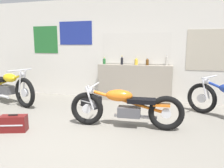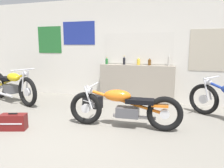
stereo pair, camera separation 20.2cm
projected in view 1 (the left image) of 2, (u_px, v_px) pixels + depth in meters
name	position (u px, v px, depth m)	size (l,w,h in m)	color
ground_plane	(67.00, 144.00, 3.39)	(24.00, 24.00, 0.00)	gray
wall_back	(119.00, 49.00, 6.08)	(10.00, 0.07, 2.80)	silver
sill_counter	(134.00, 83.00, 5.94)	(2.00, 0.28, 1.00)	gray
bottle_leftmost	(104.00, 61.00, 6.09)	(0.08, 0.08, 0.19)	#23662D
bottle_left_center	(122.00, 61.00, 5.92)	(0.07, 0.07, 0.24)	black
bottle_center	(136.00, 61.00, 5.84)	(0.09, 0.09, 0.20)	gold
bottle_right_center	(147.00, 62.00, 5.74)	(0.08, 0.08, 0.20)	#5B3814
bottle_rightmost	(167.00, 60.00, 5.63)	(0.06, 0.06, 0.30)	#B7B2A8
motorcycle_yellow	(8.00, 87.00, 5.73)	(2.14, 0.91, 0.93)	black
motorcycle_orange	(125.00, 107.00, 4.03)	(2.12, 0.64, 0.79)	black
hard_case_black	(91.00, 101.00, 5.42)	(0.58, 0.45, 0.31)	black
hard_case_darkred	(14.00, 123.00, 3.88)	(0.49, 0.34, 0.31)	maroon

